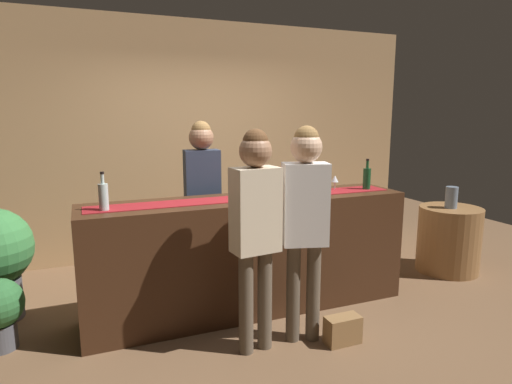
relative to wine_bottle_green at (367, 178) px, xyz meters
The scene contains 15 objects.
ground_plane 1.68m from the wine_bottle_green, behind, with size 10.00×10.00×0.00m, color brown.
back_wall 2.30m from the wine_bottle_green, 122.30° to the left, with size 6.00×0.12×2.90m, color tan.
bar_counter 1.37m from the wine_bottle_green, behind, with size 2.91×0.60×1.04m, color #3D2314.
counter_runner_cloth 1.22m from the wine_bottle_green, behind, with size 2.77×0.28×0.01m, color maroon.
wine_bottle_green is the anchor object (origin of this frame).
wine_bottle_clear 2.44m from the wine_bottle_green, behind, with size 0.07×0.07×0.30m.
wine_glass_near_customer 0.58m from the wine_bottle_green, 169.77° to the left, with size 0.07×0.07×0.14m.
wine_glass_mid_counter 0.84m from the wine_bottle_green, behind, with size 0.07×0.07×0.14m.
wine_glass_far_end 0.32m from the wine_bottle_green, 161.48° to the left, with size 0.07×0.07×0.14m.
bartender 1.62m from the wine_bottle_green, 157.89° to the left, with size 0.35×0.24×1.71m.
customer_sipping 1.23m from the wine_bottle_green, 147.79° to the right, with size 0.38×0.29×1.69m.
customer_browsing 1.58m from the wine_bottle_green, 155.58° to the right, with size 0.36×0.24×1.68m.
round_side_table 1.46m from the wine_bottle_green, ahead, with size 0.68×0.68×0.74m, color olive.
vase_on_side_table 1.24m from the wine_bottle_green, ahead, with size 0.13×0.13×0.24m, color slate.
handbag 1.54m from the wine_bottle_green, 133.10° to the right, with size 0.28×0.14×0.22m, color olive.
Camera 1 is at (-1.35, -3.50, 1.78)m, focal length 30.34 mm.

